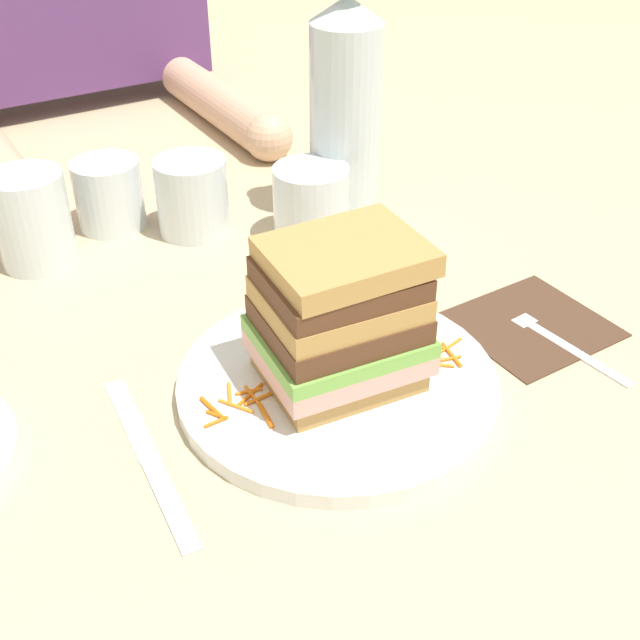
# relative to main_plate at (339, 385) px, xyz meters

# --- Properties ---
(ground_plane) EXTENTS (3.00, 3.00, 0.00)m
(ground_plane) POSITION_rel_main_plate_xyz_m (-0.01, 0.00, -0.01)
(ground_plane) COLOR #C6B289
(main_plate) EXTENTS (0.26, 0.26, 0.01)m
(main_plate) POSITION_rel_main_plate_xyz_m (0.00, 0.00, 0.00)
(main_plate) COLOR white
(main_plate) RESTS_ON ground_plane
(sandwich) EXTENTS (0.14, 0.12, 0.12)m
(sandwich) POSITION_rel_main_plate_xyz_m (0.00, 0.00, 0.07)
(sandwich) COLOR tan
(sandwich) RESTS_ON main_plate
(carrot_shred_0) EXTENTS (0.03, 0.02, 0.00)m
(carrot_shred_0) POSITION_rel_main_plate_xyz_m (-0.07, 0.02, 0.01)
(carrot_shred_0) COLOR orange
(carrot_shred_0) RESTS_ON main_plate
(carrot_shred_1) EXTENTS (0.00, 0.03, 0.00)m
(carrot_shred_1) POSITION_rel_main_plate_xyz_m (-0.07, 0.01, 0.01)
(carrot_shred_1) COLOR orange
(carrot_shred_1) RESTS_ON main_plate
(carrot_shred_2) EXTENTS (0.03, 0.00, 0.00)m
(carrot_shred_2) POSITION_rel_main_plate_xyz_m (-0.07, 0.01, 0.01)
(carrot_shred_2) COLOR orange
(carrot_shred_2) RESTS_ON main_plate
(carrot_shred_3) EXTENTS (0.01, 0.02, 0.00)m
(carrot_shred_3) POSITION_rel_main_plate_xyz_m (-0.11, 0.01, 0.01)
(carrot_shred_3) COLOR orange
(carrot_shred_3) RESTS_ON main_plate
(carrot_shred_4) EXTENTS (0.02, 0.01, 0.00)m
(carrot_shred_4) POSITION_rel_main_plate_xyz_m (-0.07, 0.02, 0.01)
(carrot_shred_4) COLOR orange
(carrot_shred_4) RESTS_ON main_plate
(carrot_shred_5) EXTENTS (0.01, 0.03, 0.00)m
(carrot_shred_5) POSITION_rel_main_plate_xyz_m (-0.07, -0.01, 0.01)
(carrot_shred_5) COLOR orange
(carrot_shred_5) RESTS_ON main_plate
(carrot_shred_6) EXTENTS (0.02, 0.03, 0.00)m
(carrot_shred_6) POSITION_rel_main_plate_xyz_m (-0.09, 0.01, 0.01)
(carrot_shred_6) COLOR orange
(carrot_shred_6) RESTS_ON main_plate
(carrot_shred_7) EXTENTS (0.02, 0.00, 0.00)m
(carrot_shred_7) POSITION_rel_main_plate_xyz_m (-0.11, 0.01, 0.01)
(carrot_shred_7) COLOR orange
(carrot_shred_7) RESTS_ON main_plate
(carrot_shred_8) EXTENTS (0.01, 0.03, 0.00)m
(carrot_shred_8) POSITION_rel_main_plate_xyz_m (-0.11, 0.02, 0.01)
(carrot_shred_8) COLOR orange
(carrot_shred_8) RESTS_ON main_plate
(carrot_shred_9) EXTENTS (0.01, 0.03, 0.00)m
(carrot_shred_9) POSITION_rel_main_plate_xyz_m (-0.09, 0.03, 0.01)
(carrot_shred_9) COLOR orange
(carrot_shred_9) RESTS_ON main_plate
(carrot_shred_10) EXTENTS (0.02, 0.01, 0.00)m
(carrot_shred_10) POSITION_rel_main_plate_xyz_m (0.09, -0.01, 0.01)
(carrot_shred_10) COLOR orange
(carrot_shred_10) RESTS_ON main_plate
(carrot_shred_11) EXTENTS (0.00, 0.03, 0.00)m
(carrot_shred_11) POSITION_rel_main_plate_xyz_m (0.09, 0.01, 0.01)
(carrot_shred_11) COLOR orange
(carrot_shred_11) RESTS_ON main_plate
(carrot_shred_12) EXTENTS (0.03, 0.02, 0.00)m
(carrot_shred_12) POSITION_rel_main_plate_xyz_m (0.07, -0.02, 0.01)
(carrot_shred_12) COLOR orange
(carrot_shred_12) RESTS_ON main_plate
(carrot_shred_13) EXTENTS (0.03, 0.01, 0.00)m
(carrot_shred_13) POSITION_rel_main_plate_xyz_m (0.09, -0.03, 0.01)
(carrot_shred_13) COLOR orange
(carrot_shred_13) RESTS_ON main_plate
(carrot_shred_14) EXTENTS (0.01, 0.03, 0.00)m
(carrot_shred_14) POSITION_rel_main_plate_xyz_m (0.10, -0.03, 0.01)
(carrot_shred_14) COLOR orange
(carrot_shred_14) RESTS_ON main_plate
(carrot_shred_15) EXTENTS (0.02, 0.02, 0.00)m
(carrot_shred_15) POSITION_rel_main_plate_xyz_m (0.09, 0.01, 0.01)
(carrot_shred_15) COLOR orange
(carrot_shred_15) RESTS_ON main_plate
(carrot_shred_16) EXTENTS (0.03, 0.02, 0.00)m
(carrot_shred_16) POSITION_rel_main_plate_xyz_m (0.08, -0.03, 0.01)
(carrot_shred_16) COLOR orange
(carrot_shred_16) RESTS_ON main_plate
(carrot_shred_17) EXTENTS (0.03, 0.01, 0.00)m
(carrot_shred_17) POSITION_rel_main_plate_xyz_m (0.10, -0.01, 0.01)
(carrot_shred_17) COLOR orange
(carrot_shred_17) RESTS_ON main_plate
(carrot_shred_18) EXTENTS (0.01, 0.02, 0.00)m
(carrot_shred_18) POSITION_rel_main_plate_xyz_m (0.08, -0.02, 0.01)
(carrot_shred_18) COLOR orange
(carrot_shred_18) RESTS_ON main_plate
(napkin_dark) EXTENTS (0.13, 0.13, 0.00)m
(napkin_dark) POSITION_rel_main_plate_xyz_m (0.20, -0.01, -0.01)
(napkin_dark) COLOR #4C3323
(napkin_dark) RESTS_ON ground_plane
(fork) EXTENTS (0.03, 0.17, 0.00)m
(fork) POSITION_rel_main_plate_xyz_m (0.21, -0.03, -0.00)
(fork) COLOR silver
(fork) RESTS_ON napkin_dark
(knife) EXTENTS (0.03, 0.20, 0.00)m
(knife) POSITION_rel_main_plate_xyz_m (-0.16, 0.00, -0.01)
(knife) COLOR silver
(knife) RESTS_ON ground_plane
(juice_glass) EXTENTS (0.08, 0.08, 0.08)m
(juice_glass) POSITION_rel_main_plate_xyz_m (0.12, 0.24, 0.03)
(juice_glass) COLOR white
(juice_glass) RESTS_ON ground_plane
(water_bottle) EXTENTS (0.08, 0.08, 0.28)m
(water_bottle) POSITION_rel_main_plate_xyz_m (0.18, 0.27, 0.12)
(water_bottle) COLOR silver
(water_bottle) RESTS_ON ground_plane
(empty_tumbler_0) EXTENTS (0.08, 0.08, 0.10)m
(empty_tumbler_0) POSITION_rel_main_plate_xyz_m (-0.15, 0.34, 0.04)
(empty_tumbler_0) COLOR silver
(empty_tumbler_0) RESTS_ON ground_plane
(empty_tumbler_1) EXTENTS (0.08, 0.08, 0.08)m
(empty_tumbler_1) POSITION_rel_main_plate_xyz_m (0.01, 0.32, 0.03)
(empty_tumbler_1) COLOR silver
(empty_tumbler_1) RESTS_ON ground_plane
(empty_tumbler_2) EXTENTS (0.07, 0.07, 0.08)m
(empty_tumbler_2) POSITION_rel_main_plate_xyz_m (-0.06, 0.38, 0.03)
(empty_tumbler_2) COLOR silver
(empty_tumbler_2) RESTS_ON ground_plane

